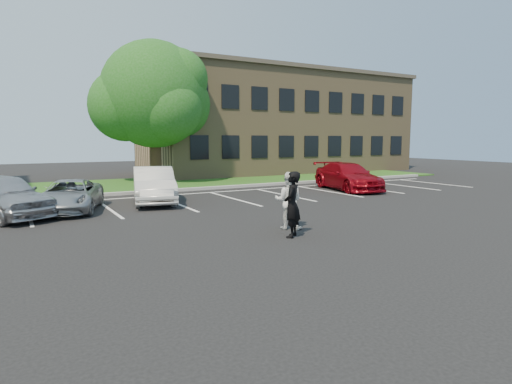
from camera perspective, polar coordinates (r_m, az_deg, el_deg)
ground_plane at (r=11.63m, az=2.46°, el=-6.66°), size 90.00×90.00×0.00m
curb at (r=22.54m, az=-13.99°, el=0.04°), size 40.00×0.30×0.15m
grass_strip at (r=26.39m, az=-16.36°, el=0.89°), size 44.00×8.00×0.08m
stall_lines at (r=20.13m, az=-7.78°, el=-0.84°), size 34.00×5.36×0.01m
office_building at (r=37.39m, az=2.73°, el=9.23°), size 22.40×10.40×8.30m
tree at (r=28.09m, az=-13.33°, el=12.19°), size 7.80×7.20×8.80m
man_black_suit at (r=12.04m, az=4.84°, el=-1.67°), size 0.80×0.80×1.86m
man_white_shirt at (r=13.14m, az=4.34°, el=-1.15°), size 1.09×1.06×1.76m
car_silver_west at (r=17.35m, az=-30.71°, el=-0.45°), size 3.70×4.96×1.57m
car_silver_minivan at (r=17.82m, az=-23.58°, el=-0.47°), size 3.22×4.73×1.20m
car_white_sedan at (r=19.10m, az=-13.48°, el=0.93°), size 2.66×4.95×1.55m
car_red_compact at (r=23.77m, az=12.15°, el=2.03°), size 2.98×5.33×1.46m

